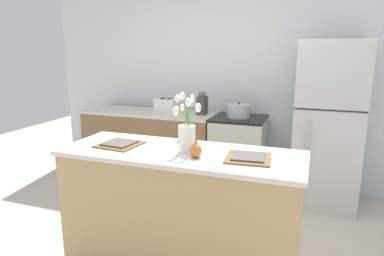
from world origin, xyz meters
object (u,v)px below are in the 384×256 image
object	(u,v)px
stove_range	(238,155)
knife_block	(202,105)
plate_setting_right	(248,157)
plate_setting_left	(120,144)
cooking_pot	(238,111)
refrigerator	(327,125)
toaster	(166,105)
pear_figurine	(196,150)
flower_vase	(187,132)

from	to	relation	value
stove_range	knife_block	world-z (taller)	knife_block
plate_setting_right	stove_range	bearing A→B (deg)	104.09
stove_range	plate_setting_left	size ratio (longest dim) A/B	2.74
stove_range	cooking_pot	xyz separation A→B (m)	(-0.02, 0.01, 0.53)
refrigerator	toaster	bearing A→B (deg)	179.32
stove_range	toaster	xyz separation A→B (m)	(-0.94, 0.02, 0.54)
plate_setting_left	refrigerator	bearing A→B (deg)	46.05
toaster	knife_block	bearing A→B (deg)	1.95
pear_figurine	plate_setting_left	size ratio (longest dim) A/B	0.43
plate_setting_right	plate_setting_left	bearing A→B (deg)	180.00
plate_setting_right	knife_block	distance (m)	1.87
knife_block	refrigerator	bearing A→B (deg)	-1.55
stove_range	toaster	world-z (taller)	toaster
refrigerator	plate_setting_right	distance (m)	1.70
toaster	pear_figurine	bearing A→B (deg)	-60.04
plate_setting_left	plate_setting_right	distance (m)	1.01
flower_vase	plate_setting_right	xyz separation A→B (m)	(0.46, -0.02, -0.14)
plate_setting_left	cooking_pot	size ratio (longest dim) A/B	1.19
cooking_pot	knife_block	size ratio (longest dim) A/B	1.03
flower_vase	knife_block	distance (m)	1.69
stove_range	cooking_pot	world-z (taller)	cooking_pot
plate_setting_right	refrigerator	bearing A→B (deg)	71.32
flower_vase	toaster	xyz separation A→B (m)	(-0.89, 1.62, -0.10)
plate_setting_right	flower_vase	bearing A→B (deg)	178.09
refrigerator	knife_block	xyz separation A→B (m)	(-1.42, 0.04, 0.13)
refrigerator	knife_block	size ratio (longest dim) A/B	6.59
flower_vase	pear_figurine	size ratio (longest dim) A/B	3.02
flower_vase	knife_block	world-z (taller)	flower_vase
stove_range	pear_figurine	distance (m)	1.80
flower_vase	plate_setting_right	world-z (taller)	flower_vase
refrigerator	plate_setting_left	world-z (taller)	refrigerator
plate_setting_left	plate_setting_right	size ratio (longest dim) A/B	1.00
flower_vase	plate_setting_left	world-z (taller)	flower_vase
plate_setting_right	knife_block	size ratio (longest dim) A/B	1.23
stove_range	plate_setting_right	bearing A→B (deg)	-75.91
refrigerator	pear_figurine	size ratio (longest dim) A/B	12.46
stove_range	knife_block	distance (m)	0.74
stove_range	knife_block	bearing A→B (deg)	175.25
flower_vase	cooking_pot	xyz separation A→B (m)	(0.03, 1.60, -0.11)
pear_figurine	toaster	size ratio (longest dim) A/B	0.51
plate_setting_left	toaster	xyz separation A→B (m)	(-0.34, 1.64, 0.04)
refrigerator	pear_figurine	xyz separation A→B (m)	(-0.89, -1.71, 0.12)
toaster	plate_setting_right	bearing A→B (deg)	-50.56
stove_range	plate_setting_right	size ratio (longest dim) A/B	2.74
plate_setting_right	knife_block	xyz separation A→B (m)	(-0.88, 1.65, 0.06)
flower_vase	plate_setting_right	size ratio (longest dim) A/B	1.30
stove_range	plate_setting_left	distance (m)	1.79
stove_range	toaster	size ratio (longest dim) A/B	3.25
pear_figurine	plate_setting_left	xyz separation A→B (m)	(-0.66, 0.10, -0.05)
plate_setting_left	plate_setting_right	xyz separation A→B (m)	(1.01, 0.00, 0.00)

